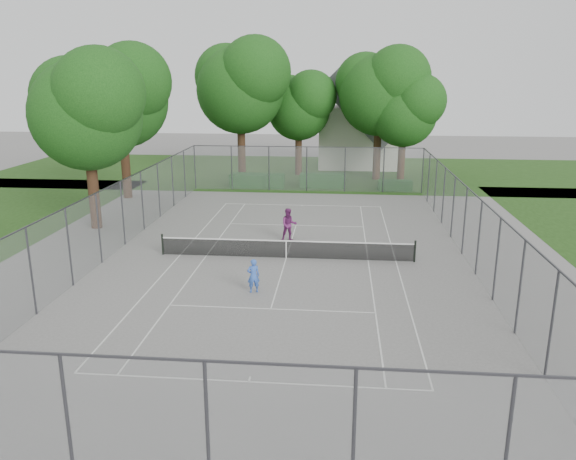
# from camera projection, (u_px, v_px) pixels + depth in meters

# --- Properties ---
(ground) EXTENTS (120.00, 120.00, 0.00)m
(ground) POSITION_uv_depth(u_px,v_px,m) (286.00, 258.00, 28.37)
(ground) COLOR slate
(ground) RESTS_ON ground
(grass_far) EXTENTS (60.00, 20.00, 0.00)m
(grass_far) POSITION_uv_depth(u_px,v_px,m) (312.00, 172.00, 53.31)
(grass_far) COLOR #1E4012
(grass_far) RESTS_ON ground
(court_markings) EXTENTS (11.03, 23.83, 0.01)m
(court_markings) POSITION_uv_depth(u_px,v_px,m) (286.00, 258.00, 28.37)
(court_markings) COLOR silver
(court_markings) RESTS_ON ground
(tennis_net) EXTENTS (12.87, 0.10, 1.10)m
(tennis_net) POSITION_uv_depth(u_px,v_px,m) (286.00, 248.00, 28.23)
(tennis_net) COLOR black
(tennis_net) RESTS_ON ground
(perimeter_fence) EXTENTS (18.08, 34.08, 3.52)m
(perimeter_fence) POSITION_uv_depth(u_px,v_px,m) (286.00, 224.00, 27.89)
(perimeter_fence) COLOR #38383D
(perimeter_fence) RESTS_ON ground
(tree_far_left) EXTENTS (8.40, 7.67, 12.07)m
(tree_far_left) POSITION_uv_depth(u_px,v_px,m) (241.00, 82.00, 46.76)
(tree_far_left) COLOR #311D12
(tree_far_left) RESTS_ON ground
(tree_far_midleft) EXTENTS (6.52, 5.96, 9.38)m
(tree_far_midleft) POSITION_uv_depth(u_px,v_px,m) (300.00, 103.00, 50.21)
(tree_far_midleft) COLOR #311D12
(tree_far_midleft) RESTS_ON ground
(tree_far_midright) EXTENTS (7.90, 7.22, 11.36)m
(tree_far_midright) POSITION_uv_depth(u_px,v_px,m) (381.00, 88.00, 47.45)
(tree_far_midright) COLOR #311D12
(tree_far_midright) RESTS_ON ground
(tree_far_right) EXTENTS (6.31, 5.76, 9.07)m
(tree_far_right) POSITION_uv_depth(u_px,v_px,m) (405.00, 108.00, 46.48)
(tree_far_right) COLOR #311D12
(tree_far_right) RESTS_ON ground
(tree_side_back) EXTENTS (7.80, 7.12, 11.21)m
(tree_side_back) POSITION_uv_depth(u_px,v_px,m) (121.00, 92.00, 40.16)
(tree_side_back) COLOR #311D12
(tree_side_back) RESTS_ON ground
(tree_side_front) EXTENTS (7.33, 6.69, 10.53)m
(tree_side_front) POSITION_uv_depth(u_px,v_px,m) (86.00, 106.00, 32.00)
(tree_side_front) COLOR #311D12
(tree_side_front) RESTS_ON ground
(hedge_left) EXTENTS (4.42, 1.33, 1.11)m
(hedge_left) POSITION_uv_depth(u_px,v_px,m) (257.00, 180.00, 46.02)
(hedge_left) COLOR #174817
(hedge_left) RESTS_ON ground
(hedge_mid) EXTENTS (3.68, 1.05, 1.16)m
(hedge_mid) POSITION_uv_depth(u_px,v_px,m) (323.00, 181.00, 45.84)
(hedge_mid) COLOR #174817
(hedge_mid) RESTS_ON ground
(hedge_right) EXTENTS (2.68, 0.98, 0.80)m
(hedge_right) POSITION_uv_depth(u_px,v_px,m) (395.00, 185.00, 44.79)
(hedge_right) COLOR #174817
(hedge_right) RESTS_ON ground
(house) EXTENTS (7.85, 6.08, 9.77)m
(house) POSITION_uv_depth(u_px,v_px,m) (360.00, 127.00, 55.41)
(house) COLOR beige
(house) RESTS_ON ground
(girl_player) EXTENTS (0.63, 0.51, 1.48)m
(girl_player) POSITION_uv_depth(u_px,v_px,m) (253.00, 276.00, 23.76)
(girl_player) COLOR blue
(girl_player) RESTS_ON ground
(woman_player) EXTENTS (1.04, 0.89, 1.84)m
(woman_player) POSITION_uv_depth(u_px,v_px,m) (289.00, 225.00, 31.08)
(woman_player) COLOR #69235F
(woman_player) RESTS_ON ground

